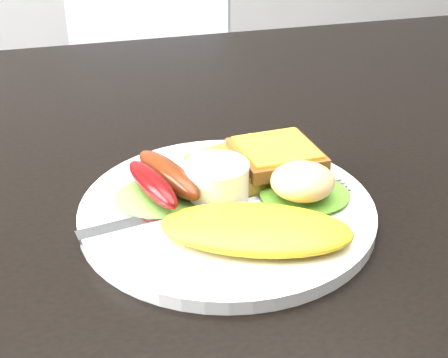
{
  "coord_description": "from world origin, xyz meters",
  "views": [
    {
      "loc": [
        -0.23,
        -0.59,
        1.05
      ],
      "look_at": [
        -0.11,
        -0.13,
        0.78
      ],
      "focal_mm": 50.0,
      "sensor_mm": 36.0,
      "label": 1
    }
  ],
  "objects_px": {
    "dining_table": "(283,151)",
    "plate": "(227,210)",
    "dining_chair": "(165,121)",
    "person": "(39,9)"
  },
  "relations": [
    {
      "from": "dining_table",
      "to": "plate",
      "type": "relative_size",
      "value": 4.66
    },
    {
      "from": "person",
      "to": "dining_chair",
      "type": "bearing_deg",
      "value": 163.92
    },
    {
      "from": "dining_chair",
      "to": "plate",
      "type": "bearing_deg",
      "value": -71.73
    },
    {
      "from": "dining_table",
      "to": "person",
      "type": "distance_m",
      "value": 0.84
    },
    {
      "from": "plate",
      "to": "dining_chair",
      "type": "bearing_deg",
      "value": 83.91
    },
    {
      "from": "dining_chair",
      "to": "person",
      "type": "relative_size",
      "value": 0.28
    },
    {
      "from": "person",
      "to": "plate",
      "type": "xyz_separation_m",
      "value": [
        0.15,
        -0.95,
        0.05
      ]
    },
    {
      "from": "person",
      "to": "plate",
      "type": "bearing_deg",
      "value": 97.28
    },
    {
      "from": "person",
      "to": "plate",
      "type": "height_order",
      "value": "person"
    },
    {
      "from": "dining_table",
      "to": "person",
      "type": "bearing_deg",
      "value": 107.96
    }
  ]
}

